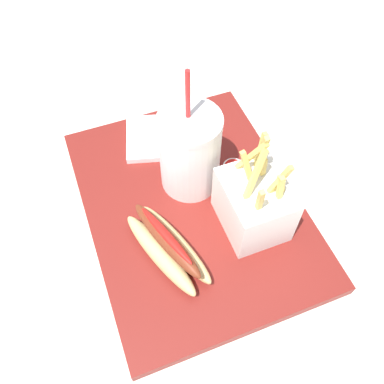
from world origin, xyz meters
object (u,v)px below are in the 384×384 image
ketchup_cup_1 (233,169)px  ketchup_cup_2 (206,135)px  hot_dog_1 (167,246)px  napkin_stack (165,136)px  fries_basket (254,204)px  soda_cup (190,152)px

ketchup_cup_1 → ketchup_cup_2: ketchup_cup_1 is taller
hot_dog_1 → napkin_stack: size_ratio=1.33×
ketchup_cup_1 → napkin_stack: (0.11, 0.08, -0.01)m
fries_basket → ketchup_cup_1: size_ratio=4.80×
fries_basket → ketchup_cup_2: bearing=-0.0°
soda_cup → ketchup_cup_1: bearing=-101.2°
fries_basket → ketchup_cup_2: fries_basket is taller
hot_dog_1 → ketchup_cup_2: 0.23m
fries_basket → napkin_stack: bearing=18.0°
napkin_stack → hot_dog_1: bearing=162.1°
soda_cup → fries_basket: 0.12m
ketchup_cup_1 → ketchup_cup_2: size_ratio=1.14×
fries_basket → ketchup_cup_1: (0.09, -0.01, -0.04)m
fries_basket → ketchup_cup_2: size_ratio=5.47×
soda_cup → hot_dog_1: soda_cup is taller
ketchup_cup_1 → napkin_stack: bearing=34.8°
soda_cup → napkin_stack: (0.10, 0.01, -0.07)m
ketchup_cup_1 → napkin_stack: ketchup_cup_1 is taller
ketchup_cup_2 → ketchup_cup_1: bearing=-172.1°
soda_cup → ketchup_cup_1: (-0.01, -0.07, -0.06)m
soda_cup → ketchup_cup_2: bearing=-38.8°
soda_cup → napkin_stack: size_ratio=1.72×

